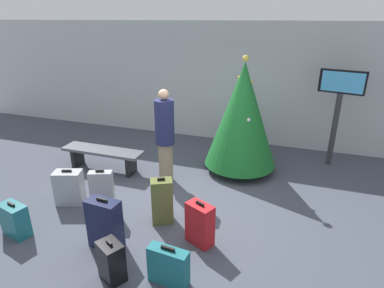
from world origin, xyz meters
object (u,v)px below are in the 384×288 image
flight_info_kiosk (339,100)px  suitcase_1 (15,220)px  traveller_0 (165,135)px  suitcase_5 (200,224)px  waiting_bench (103,154)px  suitcase_3 (105,224)px  suitcase_0 (162,201)px  suitcase_7 (111,262)px  suitcase_4 (69,187)px  suitcase_2 (168,266)px  holiday_tree (242,115)px  suitcase_6 (102,192)px

flight_info_kiosk → suitcase_1: bearing=-137.5°
traveller_0 → suitcase_5: 2.14m
waiting_bench → suitcase_3: size_ratio=2.26×
waiting_bench → suitcase_5: bearing=-31.2°
suitcase_0 → suitcase_5: suitcase_0 is taller
suitcase_0 → suitcase_7: 1.34m
suitcase_7 → suitcase_4: bearing=141.7°
suitcase_3 → suitcase_0: bearing=57.4°
flight_info_kiosk → suitcase_1: 6.40m
suitcase_2 → holiday_tree: bearing=86.3°
suitcase_4 → suitcase_3: bearing=-32.5°
suitcase_1 → suitcase_5: size_ratio=0.81×
suitcase_4 → suitcase_6: bearing=-5.0°
suitcase_1 → suitcase_7: (1.86, -0.31, 0.01)m
suitcase_3 → suitcase_4: 1.49m
flight_info_kiosk → suitcase_4: flight_info_kiosk is taller
suitcase_1 → flight_info_kiosk: bearing=42.5°
suitcase_4 → suitcase_5: size_ratio=0.96×
suitcase_0 → suitcase_7: (-0.10, -1.34, -0.11)m
suitcase_6 → suitcase_1: bearing=-133.8°
suitcase_2 → suitcase_4: suitcase_4 is taller
waiting_bench → suitcase_3: (1.44, -2.13, 0.01)m
flight_info_kiosk → suitcase_6: flight_info_kiosk is taller
suitcase_1 → suitcase_2: 2.56m
traveller_0 → suitcase_6: bearing=-111.7°
waiting_bench → suitcase_2: (2.56, -2.48, -0.12)m
traveller_0 → suitcase_2: bearing=-66.2°
suitcase_0 → suitcase_1: 2.22m
holiday_tree → suitcase_5: bearing=-91.9°
flight_info_kiosk → suitcase_3: flight_info_kiosk is taller
holiday_tree → suitcase_4: size_ratio=3.72×
suitcase_5 → suitcase_6: size_ratio=0.86×
suitcase_1 → suitcase_3: size_ratio=0.70×
suitcase_0 → waiting_bench: bearing=146.1°
suitcase_0 → traveller_0: bearing=110.7°
suitcase_1 → suitcase_5: 2.79m
suitcase_5 → suitcase_6: suitcase_6 is taller
flight_info_kiosk → suitcase_7: size_ratio=3.65×
suitcase_6 → holiday_tree: bearing=51.5°
suitcase_6 → flight_info_kiosk: bearing=41.6°
holiday_tree → traveller_0: size_ratio=1.30×
traveller_0 → suitcase_4: (-1.28, -1.33, -0.68)m
holiday_tree → waiting_bench: bearing=-161.2°
suitcase_2 → suitcase_4: size_ratio=0.83×
holiday_tree → traveller_0: holiday_tree is taller
suitcase_0 → suitcase_4: (-1.78, -0.02, -0.07)m
flight_info_kiosk → suitcase_4: (-4.45, -3.24, -1.16)m
traveller_0 → suitcase_1: traveller_0 is taller
waiting_bench → suitcase_4: (0.19, -1.33, -0.06)m
suitcase_4 → suitcase_6: (0.72, -0.06, 0.07)m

